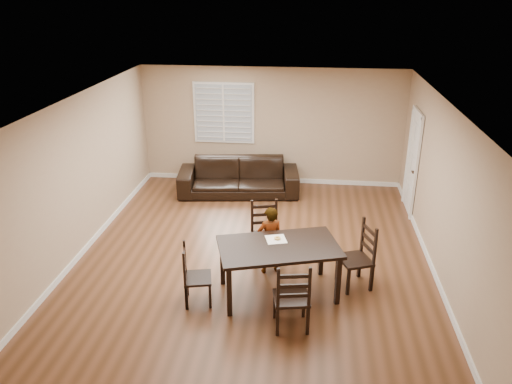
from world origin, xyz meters
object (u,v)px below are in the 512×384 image
Objects in this scene: dining_table at (279,251)px; chair_far at (293,302)px; chair_right at (363,257)px; chair_left at (190,277)px; donut at (277,238)px; child at (270,240)px; sofa at (239,177)px; chair_near at (265,232)px.

chair_far reaches higher than dining_table.
chair_left is at bearing -94.92° from chair_right.
chair_left reaches higher than donut.
chair_right is 1.38m from donut.
sofa is at bearing -95.35° from child.
chair_right is (1.03, 1.29, 0.01)m from chair_far.
chair_near is 2.04m from chair_far.
child reaches higher than dining_table.
chair_near is 0.91× the size of child.
chair_far is 1.12× the size of chair_left.
chair_near is (-0.31, 1.07, -0.26)m from dining_table.
child reaches higher than donut.
child reaches higher than chair_left.
sofa is (-1.13, 3.66, -0.46)m from donut.
chair_right is at bearing -85.81° from chair_left.
chair_near is at bearing -134.71° from chair_right.
chair_right is 4.24m from sofa.
dining_table is at bearing -79.75° from sofa.
chair_left is 1.42m from donut.
dining_table is at bearing 84.44° from child.
chair_right reaches higher than dining_table.
chair_near is 1.12× the size of chair_left.
child is at bearing 109.46° from donut.
chair_far is at bearing -90.93° from dining_table.
donut reaches higher than dining_table.
child is 3.40m from sofa.
chair_near reaches higher than sofa.
donut is (0.15, -0.41, 0.27)m from child.
chair_near is 1.73m from chair_left.
dining_table is at bearing -79.74° from donut.
chair_left is at bearing -97.97° from sofa.
chair_right is at bearing 8.53° from donut.
chair_near is 0.49m from child.
child is (-0.18, 0.61, -0.16)m from dining_table.
child reaches higher than chair_right.
donut is at bearing -103.05° from chair_right.
chair_far is at bearing -79.96° from sofa.
chair_near reaches higher than dining_table.
dining_table reaches higher than sofa.
child is (0.13, -0.46, 0.10)m from chair_near.
sofa is (0.11, 4.23, -0.04)m from chair_left.
chair_right is 0.92× the size of child.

